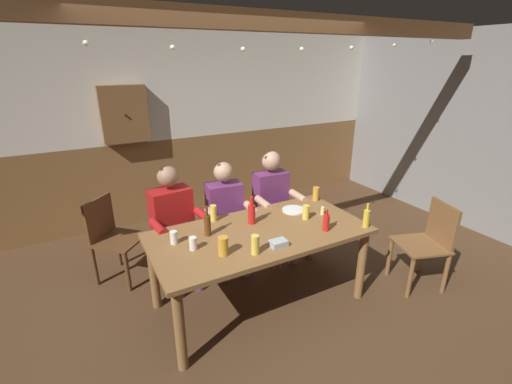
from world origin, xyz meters
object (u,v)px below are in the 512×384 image
Objects in this scene: person_2 at (274,201)px; pint_glass_2 at (223,246)px; bottle_1 at (366,218)px; pint_glass_6 at (174,237)px; pint_glass_1 at (193,243)px; pint_glass_4 at (255,245)px; plate_0 at (294,210)px; bottle_0 at (208,225)px; pint_glass_5 at (213,213)px; condiment_caddy at (278,243)px; pint_glass_3 at (306,212)px; pint_glass_0 at (316,194)px; wall_dart_cabinet at (124,114)px; bottle_2 at (326,222)px; table_candle at (323,211)px; chair_empty_near_right at (428,242)px; chair_empty_near_left at (112,236)px; person_1 at (227,212)px; person_0 at (174,221)px; bottle_3 at (252,213)px; dining_table at (260,241)px.

person_2 reaches higher than pint_glass_2.
bottle_1 is 2.07× the size of pint_glass_6.
pint_glass_1 is 0.50m from pint_glass_4.
bottle_0 reaches higher than plate_0.
person_2 reaches higher than pint_glass_5.
pint_glass_2 reaches higher than condiment_caddy.
person_2 is 9.05× the size of pint_glass_3.
bottle_0 reaches higher than pint_glass_6.
pint_glass_6 is (-1.61, -0.20, -0.02)m from pint_glass_0.
wall_dart_cabinet is (-1.26, 1.53, 0.86)m from person_2.
table_candle is at bearing 56.30° from bottle_2.
pint_glass_4 is at bearing -176.71° from condiment_caddy.
chair_empty_near_right is 4.37× the size of bottle_2.
bottle_2 reaches higher than table_candle.
condiment_caddy is at bearing -176.29° from bottle_2.
chair_empty_near_right is 1.66m from condiment_caddy.
table_candle is 1.33m from pint_glass_1.
pint_glass_0 is at bearing 133.97° from person_2.
pint_glass_5 is at bearing 58.35° from bottle_0.
bottle_0 is (-2.05, 0.69, 0.38)m from chair_empty_near_right.
pint_glass_0 is 0.96× the size of pint_glass_5.
table_candle is (1.84, -1.08, 0.32)m from chair_empty_near_left.
plate_0 is 2.14× the size of pint_glass_1.
person_1 is 8.70× the size of pint_glass_3.
pint_glass_5 is at bearing 22.28° from person_2.
bottle_2 reaches higher than pint_glass_3.
person_0 is at bearing 138.13° from bottle_2.
person_1 is 0.88m from pint_glass_3.
pint_glass_4 is (-0.73, -0.54, 0.07)m from plate_0.
table_candle is at bearing 11.08° from pint_glass_2.
chair_empty_near_left is (-0.56, 0.38, -0.20)m from person_0.
person_1 is 4.50× the size of bottle_3.
condiment_caddy is 0.75m from pint_glass_5.
pint_glass_4 is at bearing 103.23° from person_0.
bottle_1 is 1.34m from pint_glass_2.
bottle_1 reaches higher than table_candle.
dining_table is 0.50m from bottle_0.
pint_glass_1 is (-1.19, -0.72, 0.13)m from person_2.
pint_glass_6 is at bearing 137.92° from pint_glass_4.
person_1 is at bearing 157.70° from pint_glass_0.
plate_0 is 2.46m from wall_dart_cabinet.
bottle_2 is at bearing 94.45° from chair_empty_near_right.
chair_empty_near_right is at bearing -12.12° from bottle_1.
chair_empty_near_left is at bearing 117.82° from pint_glass_2.
person_2 is 1.16m from bottle_0.
person_0 is at bearing 74.34° from pint_glass_6.
bottle_3 reaches higher than pint_glass_5.
pint_glass_2 reaches higher than pint_glass_0.
person_1 is at bearing 90.55° from dining_table.
chair_empty_near_right is at bearing 103.38° from chair_empty_near_left.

